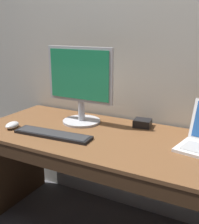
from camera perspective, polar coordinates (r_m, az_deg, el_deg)
back_wall at (r=1.91m, az=9.92°, el=18.19°), size 3.61×0.04×2.76m
desk at (r=1.75m, az=4.01°, el=-12.31°), size 1.84×0.71×0.70m
external_monitor at (r=1.87m, az=-3.88°, el=5.42°), size 0.47×0.25×0.50m
wired_keyboard at (r=1.72m, az=-9.29°, el=-4.42°), size 0.49×0.15×0.02m
computer_mouse at (r=1.90m, az=-17.02°, el=-2.52°), size 0.09×0.12×0.04m
external_drive_box at (r=1.87m, az=8.57°, el=-2.19°), size 0.12×0.11×0.05m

